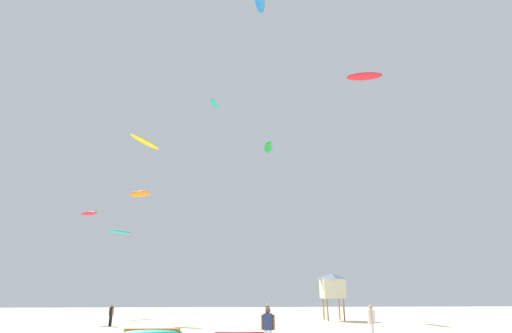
% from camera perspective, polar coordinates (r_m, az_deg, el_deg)
% --- Properties ---
extents(person_foreground, '(0.58, 0.40, 1.79)m').
position_cam_1_polar(person_foreground, '(17.63, 1.82, -22.82)').
color(person_foreground, silver).
rests_on(person_foreground, ground).
extents(person_midground, '(0.40, 0.38, 1.54)m').
position_cam_1_polar(person_midground, '(32.82, -20.94, -19.93)').
color(person_midground, black).
rests_on(person_midground, ground).
extents(person_left, '(0.35, 0.49, 1.56)m').
position_cam_1_polar(person_left, '(33.11, 1.75, -21.01)').
color(person_left, black).
rests_on(person_left, ground).
extents(person_right, '(0.40, 0.57, 1.79)m').
position_cam_1_polar(person_right, '(22.16, 16.98, -21.19)').
color(person_right, silver).
rests_on(person_right, ground).
extents(kite_grounded_mid, '(3.57, 1.13, 0.46)m').
position_cam_1_polar(kite_grounded_mid, '(24.79, -15.35, -22.91)').
color(kite_grounded_mid, '#19B29E').
rests_on(kite_grounded_mid, ground).
extents(lifeguard_tower, '(2.30, 2.30, 4.15)m').
position_cam_1_polar(lifeguard_tower, '(38.01, 11.38, -17.11)').
color(lifeguard_tower, '#8C704C').
rests_on(lifeguard_tower, ground).
extents(kite_aloft_0, '(2.70, 1.79, 0.68)m').
position_cam_1_polar(kite_aloft_0, '(41.62, -17.01, -3.95)').
color(kite_aloft_0, orange).
extents(kite_aloft_1, '(2.22, 1.70, 0.41)m').
position_cam_1_polar(kite_aloft_1, '(42.28, -23.81, -6.48)').
color(kite_aloft_1, red).
extents(kite_aloft_2, '(1.24, 3.94, 0.98)m').
position_cam_1_polar(kite_aloft_2, '(50.59, 1.87, 2.94)').
color(kite_aloft_2, green).
extents(kite_aloft_3, '(1.56, 3.53, 0.64)m').
position_cam_1_polar(kite_aloft_3, '(37.69, 0.55, 23.76)').
color(kite_aloft_3, blue).
extents(kite_aloft_4, '(2.66, 2.74, 0.36)m').
position_cam_1_polar(kite_aloft_4, '(48.13, -19.80, -9.21)').
color(kite_aloft_4, '#19B29E').
extents(kite_aloft_5, '(4.43, 2.10, 0.76)m').
position_cam_1_polar(kite_aloft_5, '(49.25, 15.98, 12.91)').
color(kite_aloft_5, red).
extents(kite_aloft_6, '(3.13, 4.54, 0.78)m').
position_cam_1_polar(kite_aloft_6, '(40.55, -16.26, 3.55)').
color(kite_aloft_6, yellow).
extents(kite_aloft_7, '(1.25, 2.25, 0.29)m').
position_cam_1_polar(kite_aloft_7, '(44.44, -6.24, 9.41)').
color(kite_aloft_7, '#19B29E').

